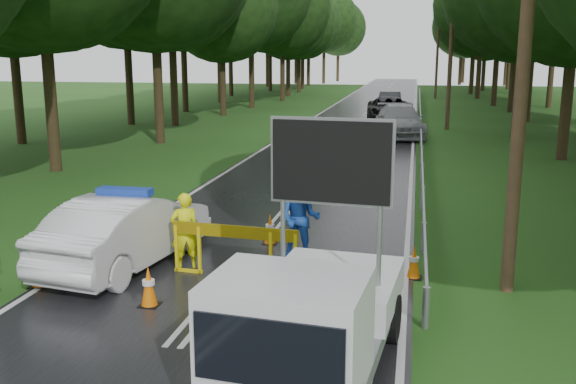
% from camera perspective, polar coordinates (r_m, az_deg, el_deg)
% --- Properties ---
extents(ground, '(160.00, 160.00, 0.00)m').
position_cam_1_polar(ground, '(11.25, -7.44, -10.41)').
color(ground, '#1C4112').
rests_on(ground, ground).
extents(road, '(7.00, 140.00, 0.02)m').
position_cam_1_polar(road, '(40.19, 6.34, 6.05)').
color(road, black).
rests_on(road, ground).
extents(guardrail, '(0.12, 60.06, 0.70)m').
position_cam_1_polar(guardrail, '(39.66, 11.69, 6.58)').
color(guardrail, gray).
rests_on(guardrail, ground).
extents(utility_pole_near, '(1.40, 0.24, 10.00)m').
position_cam_1_polar(utility_pole_near, '(11.97, 20.55, 15.09)').
color(utility_pole_near, '#453020').
rests_on(utility_pole_near, ground).
extents(utility_pole_mid, '(1.40, 0.24, 10.00)m').
position_cam_1_polar(utility_pole_mid, '(37.86, 14.32, 13.04)').
color(utility_pole_mid, '#453020').
rests_on(utility_pole_mid, ground).
extents(utility_pole_far, '(1.40, 0.24, 10.00)m').
position_cam_1_polar(utility_pole_far, '(63.84, 13.17, 12.64)').
color(utility_pole_far, '#453020').
rests_on(utility_pole_far, ground).
extents(police_sedan, '(2.22, 4.72, 1.64)m').
position_cam_1_polar(police_sedan, '(13.55, -14.13, -3.38)').
color(police_sedan, silver).
rests_on(police_sedan, ground).
extents(work_truck, '(2.27, 4.43, 3.41)m').
position_cam_1_polar(work_truck, '(8.50, 2.00, -11.31)').
color(work_truck, gray).
rests_on(work_truck, ground).
extents(barrier, '(2.56, 0.25, 1.06)m').
position_cam_1_polar(barrier, '(12.50, -4.80, -4.13)').
color(barrier, yellow).
rests_on(barrier, ground).
extents(officer, '(0.69, 0.61, 1.59)m').
position_cam_1_polar(officer, '(13.11, -9.15, -3.47)').
color(officer, '#F5FF0D').
rests_on(officer, ground).
extents(civilian, '(0.92, 0.73, 1.84)m').
position_cam_1_polar(civilian, '(13.45, 1.08, -2.37)').
color(civilian, '#163D92').
rests_on(civilian, ground).
extents(queue_car_first, '(1.77, 4.00, 1.34)m').
position_cam_1_polar(queue_car_first, '(28.45, 6.45, 4.83)').
color(queue_car_first, '#3B3E42').
rests_on(queue_car_first, ground).
extents(queue_car_second, '(3.01, 5.88, 1.63)m').
position_cam_1_polar(queue_car_second, '(34.31, 9.89, 6.24)').
color(queue_car_second, '#979A9F').
rests_on(queue_car_second, ground).
extents(queue_car_third, '(3.16, 5.97, 1.60)m').
position_cam_1_polar(queue_car_third, '(41.18, 8.96, 7.23)').
color(queue_car_third, black).
rests_on(queue_car_third, ground).
extents(queue_car_fourth, '(1.62, 4.39, 1.43)m').
position_cam_1_polar(queue_car_fourth, '(49.34, 9.01, 7.95)').
color(queue_car_fourth, '#3D4044').
rests_on(queue_car_fourth, ground).
extents(cone_center, '(0.35, 0.35, 0.73)m').
position_cam_1_polar(cone_center, '(11.47, -12.28, -8.24)').
color(cone_center, black).
rests_on(cone_center, ground).
extents(cone_far, '(0.34, 0.34, 0.71)m').
position_cam_1_polar(cone_far, '(14.75, -1.60, -3.36)').
color(cone_far, black).
rests_on(cone_far, ground).
extents(cone_left_mid, '(0.37, 0.37, 0.78)m').
position_cam_1_polar(cone_left_mid, '(12.97, -21.23, -6.28)').
color(cone_left_mid, black).
rests_on(cone_left_mid, ground).
extents(cone_right, '(0.31, 0.31, 0.66)m').
position_cam_1_polar(cone_right, '(12.79, 11.13, -6.17)').
color(cone_right, black).
rests_on(cone_right, ground).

